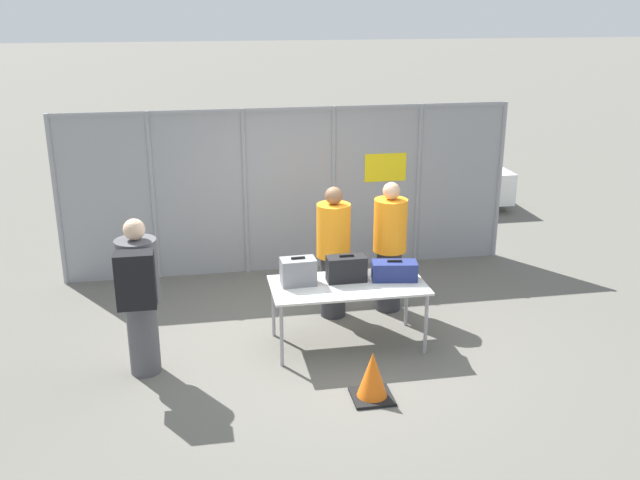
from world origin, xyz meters
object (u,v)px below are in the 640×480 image
at_px(suitcase_grey, 298,272).
at_px(security_worker_near, 333,251).
at_px(traffic_cone, 372,377).
at_px(suitcase_black, 346,269).
at_px(utility_trailer, 415,186).
at_px(suitcase_navy, 394,271).
at_px(traveler_hooded, 139,293).
at_px(inspection_table, 348,289).
at_px(security_worker_far, 390,245).

bearing_deg(suitcase_grey, security_worker_near, 52.71).
bearing_deg(traffic_cone, security_worker_near, 89.84).
bearing_deg(security_worker_near, suitcase_grey, 65.79).
xyz_separation_m(suitcase_black, utility_trailer, (2.40, 5.05, -0.45)).
xyz_separation_m(suitcase_navy, traveler_hooded, (-2.73, -0.32, 0.08)).
bearing_deg(inspection_table, security_worker_near, 90.38).
xyz_separation_m(suitcase_grey, traffic_cone, (0.53, -1.26, -0.65)).
bearing_deg(utility_trailer, inspection_table, -114.96).
bearing_deg(utility_trailer, security_worker_near, -118.90).
height_order(inspection_table, security_worker_near, security_worker_near).
xyz_separation_m(suitcase_grey, suitcase_navy, (1.07, -0.06, -0.04)).
xyz_separation_m(inspection_table, utility_trailer, (2.40, 5.16, -0.26)).
height_order(traveler_hooded, security_worker_far, traveler_hooded).
height_order(suitcase_navy, security_worker_far, security_worker_far).
bearing_deg(suitcase_navy, security_worker_near, 125.27).
distance_m(utility_trailer, traffic_cone, 6.76).
height_order(suitcase_grey, traveler_hooded, traveler_hooded).
relative_size(traveler_hooded, utility_trailer, 0.38).
xyz_separation_m(traveler_hooded, traffic_cone, (2.19, -0.87, -0.69)).
height_order(suitcase_grey, security_worker_far, security_worker_far).
xyz_separation_m(suitcase_black, traveler_hooded, (-2.20, -0.38, 0.04)).
bearing_deg(suitcase_black, traveler_hooded, -170.11).
distance_m(inspection_table, suitcase_black, 0.22).
distance_m(suitcase_black, suitcase_navy, 0.54).
distance_m(suitcase_grey, security_worker_far, 1.45).
bearing_deg(traffic_cone, inspection_table, 89.47).
bearing_deg(security_worker_far, suitcase_black, 45.19).
relative_size(suitcase_navy, utility_trailer, 0.12).
distance_m(inspection_table, traffic_cone, 1.24).
bearing_deg(security_worker_far, utility_trailer, -113.08).
bearing_deg(traveler_hooded, utility_trailer, 29.83).
height_order(security_worker_far, utility_trailer, security_worker_far).
xyz_separation_m(security_worker_far, traffic_cone, (-0.72, -2.01, -0.62)).
distance_m(security_worker_far, utility_trailer, 4.65).
distance_m(security_worker_near, utility_trailer, 4.99).
distance_m(suitcase_black, security_worker_far, 1.03).
bearing_deg(traveler_hooded, security_worker_near, 6.29).
xyz_separation_m(inspection_table, traveler_hooded, (-2.20, -0.28, 0.24)).
relative_size(suitcase_grey, suitcase_navy, 0.73).
bearing_deg(suitcase_black, security_worker_far, 46.77).
xyz_separation_m(suitcase_navy, security_worker_near, (-0.54, 0.76, 0.01)).
relative_size(inspection_table, utility_trailer, 0.39).
bearing_deg(traveler_hooded, suitcase_black, -10.06).
distance_m(suitcase_grey, traveler_hooded, 1.71).
distance_m(traveler_hooded, security_worker_far, 3.12).
height_order(inspection_table, suitcase_navy, suitcase_navy).
relative_size(suitcase_grey, traveler_hooded, 0.23).
height_order(inspection_table, suitcase_black, suitcase_black).
bearing_deg(suitcase_navy, inspection_table, -175.67).
xyz_separation_m(suitcase_black, security_worker_near, (-0.01, 0.70, -0.03)).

